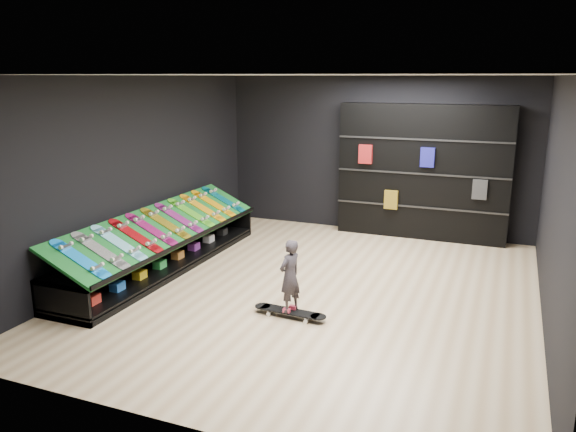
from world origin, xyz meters
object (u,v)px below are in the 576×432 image
at_px(floor_skateboard, 290,314).
at_px(child, 290,290).
at_px(back_shelving, 423,172).
at_px(display_rack, 164,253).

xyz_separation_m(floor_skateboard, child, (-0.00, 0.00, 0.33)).
bearing_deg(back_shelving, floor_skateboard, -102.08).
distance_m(display_rack, floor_skateboard, 2.77).
height_order(display_rack, back_shelving, back_shelving).
relative_size(display_rack, back_shelving, 1.44).
height_order(display_rack, floor_skateboard, display_rack).
relative_size(back_shelving, child, 5.54).
distance_m(floor_skateboard, child, 0.33).
distance_m(back_shelving, floor_skateboard, 4.60).
xyz_separation_m(display_rack, child, (2.56, -1.02, 0.12)).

